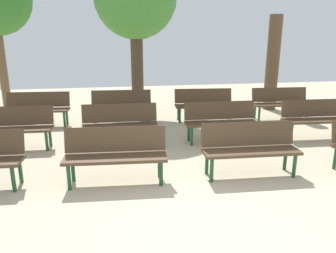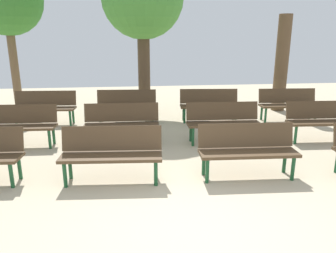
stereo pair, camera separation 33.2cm
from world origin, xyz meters
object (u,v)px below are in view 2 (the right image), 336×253
at_px(bench_r1_c1, 122,121).
at_px(tree_1, 6,0).
at_px(bench_r1_c0, 17,123).
at_px(bench_r2_c0, 45,105).
at_px(bench_r1_c2, 223,120).
at_px(bench_r1_c3, 323,118).
at_px(bench_r0_c1, 112,151).
at_px(bench_r2_c2, 209,103).
at_px(bench_r2_c3, 288,102).
at_px(bench_r0_c2, 247,147).
at_px(bench_r2_c1, 127,104).
at_px(tree_0, 282,64).

bearing_deg(bench_r1_c1, tree_1, 129.63).
xyz_separation_m(bench_r1_c0, bench_r2_c0, (0.13, 1.82, 0.00)).
relative_size(bench_r1_c0, bench_r1_c2, 1.00).
height_order(bench_r1_c1, bench_r1_c3, same).
distance_m(bench_r1_c1, bench_r2_c0, 2.82).
distance_m(bench_r0_c1, bench_r2_c0, 4.26).
bearing_deg(bench_r2_c2, bench_r2_c3, 0.06).
xyz_separation_m(bench_r0_c1, bench_r2_c0, (-1.93, 3.79, 0.00)).
bearing_deg(bench_r1_c2, bench_r0_c2, -91.77).
bearing_deg(bench_r0_c2, bench_r1_c2, 88.97).
bearing_deg(bench_r1_c1, bench_r2_c1, 88.88).
height_order(bench_r0_c1, bench_r1_c0, same).
bearing_deg(bench_r2_c1, bench_r2_c0, -178.26).
xyz_separation_m(bench_r2_c2, bench_r2_c3, (2.20, -0.19, 0.00)).
relative_size(bench_r2_c0, tree_0, 0.56).
distance_m(bench_r0_c2, bench_r1_c0, 4.75).
xyz_separation_m(bench_r1_c2, tree_1, (-5.84, 4.85, 2.90)).
height_order(bench_r1_c1, bench_r2_c0, same).
relative_size(bench_r0_c2, bench_r1_c1, 1.00).
distance_m(bench_r2_c1, tree_0, 4.98).
bearing_deg(bench_r0_c2, bench_r1_c3, 38.08).
bearing_deg(bench_r1_c0, bench_r0_c1, -41.43).
distance_m(bench_r0_c1, bench_r1_c2, 2.90).
bearing_deg(bench_r1_c3, bench_r1_c2, 179.48).
relative_size(bench_r2_c0, bench_r2_c3, 1.00).
xyz_separation_m(bench_r1_c1, bench_r2_c3, (4.56, 1.52, 0.00)).
relative_size(bench_r2_c3, tree_0, 0.56).
relative_size(bench_r1_c0, bench_r2_c3, 0.99).
height_order(bench_r1_c3, tree_1, tree_1).
xyz_separation_m(bench_r0_c1, bench_r1_c3, (4.59, 1.57, 0.00)).
height_order(bench_r0_c2, bench_r2_c1, same).
xyz_separation_m(bench_r1_c0, bench_r2_c1, (2.29, 1.74, 0.00)).
distance_m(bench_r1_c0, bench_r1_c3, 6.66).
bearing_deg(bench_r2_c1, tree_1, 146.34).
xyz_separation_m(bench_r0_c2, bench_r1_c0, (-4.27, 2.07, 0.00)).
xyz_separation_m(bench_r0_c1, bench_r2_c1, (0.23, 3.72, 0.00)).
bearing_deg(bench_r1_c0, bench_r2_c2, 21.68).
bearing_deg(bench_r1_c1, bench_r2_c2, 37.86).
distance_m(bench_r0_c2, bench_r1_c1, 2.86).
distance_m(bench_r0_c1, bench_r2_c3, 5.78).
relative_size(bench_r1_c1, bench_r1_c3, 0.99).
xyz_separation_m(bench_r1_c2, tree_0, (2.69, 2.94, 0.96)).
relative_size(bench_r1_c3, bench_r2_c0, 1.00).
xyz_separation_m(bench_r1_c0, bench_r1_c3, (6.65, -0.41, 0.00)).
height_order(bench_r1_c0, bench_r1_c2, same).
distance_m(bench_r0_c1, bench_r2_c1, 3.72).
height_order(bench_r1_c3, bench_r2_c1, same).
bearing_deg(bench_r1_c3, bench_r1_c1, 179.55).
distance_m(bench_r0_c1, bench_r1_c0, 2.85).
xyz_separation_m(bench_r2_c0, bench_r2_c3, (6.62, -0.41, 0.00)).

